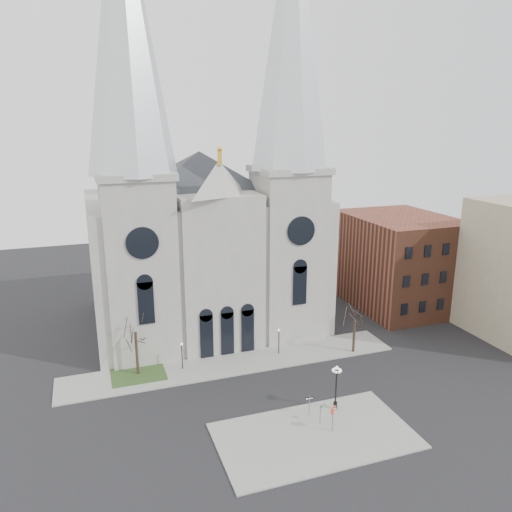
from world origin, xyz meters
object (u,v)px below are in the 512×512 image
object	(u,v)px
street_name_sign	(321,412)
stop_sign	(333,413)
globe_lamp	(336,382)
one_way_sign	(309,402)

from	to	relation	value
street_name_sign	stop_sign	bearing A→B (deg)	-93.93
globe_lamp	one_way_sign	xyz separation A→B (m)	(-2.92, -0.12, -1.54)
globe_lamp	stop_sign	bearing A→B (deg)	-121.91
stop_sign	globe_lamp	distance (m)	3.96
stop_sign	street_name_sign	size ratio (longest dim) A/B	1.34
stop_sign	street_name_sign	xyz separation A→B (m)	(-0.47, 1.46, -0.69)
stop_sign	one_way_sign	bearing A→B (deg)	101.87
stop_sign	one_way_sign	size ratio (longest dim) A/B	1.29
one_way_sign	stop_sign	bearing A→B (deg)	-70.49
one_way_sign	street_name_sign	xyz separation A→B (m)	(0.43, -1.66, -0.21)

